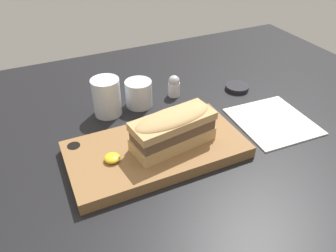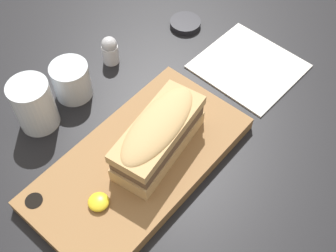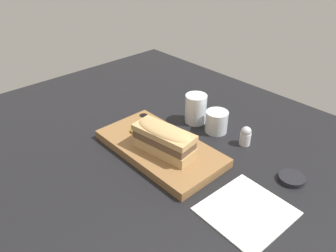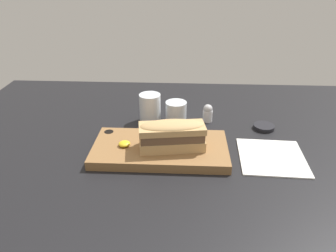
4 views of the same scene
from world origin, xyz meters
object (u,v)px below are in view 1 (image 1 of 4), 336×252
Objects in this scene: serving_board at (156,149)px; salt_shaker at (174,86)px; napkin at (273,121)px; water_glass at (107,99)px; sandwich at (173,128)px; wine_glass at (139,95)px; condiment_dish at (237,87)px.

salt_shaker reaches higher than serving_board.
water_glass is at bearing 149.70° from napkin.
sandwich reaches higher than wine_glass.
serving_board is 6.22× the size of salt_shaker.
wine_glass is 1.05× the size of condiment_dish.
sandwich reaches higher than condiment_dish.
napkin is (28.00, -22.04, -3.00)cm from wine_glass.
sandwich is at bearing -91.52° from wine_glass.
condiment_dish is (29.43, -4.03, -2.53)cm from wine_glass.
sandwich is at bearing -69.20° from water_glass.
sandwich is at bearing -178.97° from napkin.
salt_shaker reaches higher than condiment_dish.
serving_board is 26.53cm from salt_shaker.
napkin is 28.65cm from salt_shaker.
sandwich reaches higher than water_glass.
sandwich reaches higher than salt_shaker.
water_glass is 1.60× the size of salt_shaker.
serving_board is 21.58cm from wine_glass.
condiment_dish is (38.44, -3.62, -3.67)cm from water_glass.
wine_glass reaches higher than salt_shaker.
salt_shaker is (14.95, 21.84, 1.78)cm from serving_board.
serving_board is 2.03× the size of sandwich.
napkin is (37.00, -21.62, -4.13)cm from water_glass.
sandwich reaches higher than serving_board.
condiment_dish is at bearing 31.66° from sandwich.
serving_board is 1.93× the size of napkin.
sandwich is 2.63× the size of wine_glass.
serving_board is at bearing -153.01° from condiment_dish.
serving_board is 6.96cm from sandwich.
wine_glass is at bearing 88.48° from sandwich.
salt_shaker is (-17.14, 22.77, 2.92)cm from napkin.
serving_board is 5.64× the size of condiment_dish.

